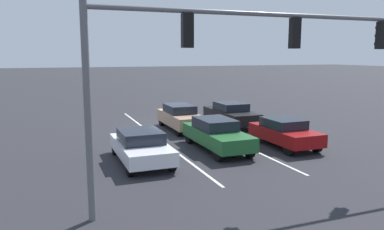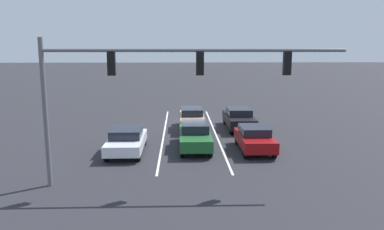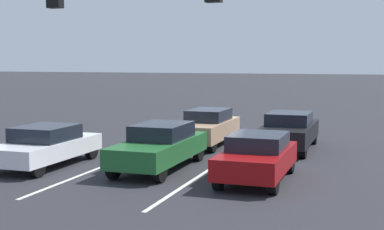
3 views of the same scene
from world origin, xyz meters
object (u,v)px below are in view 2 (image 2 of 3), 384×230
(car_darkgreen_midlane_front, at_px, (195,135))
(traffic_signal_gantry, at_px, (148,76))
(car_black_leftlane_second, at_px, (239,118))
(car_tan_midlane_second, at_px, (192,118))
(car_maroon_leftlane_front, at_px, (255,138))
(car_white_rightlane_front, at_px, (127,140))

(car_darkgreen_midlane_front, distance_m, traffic_signal_gantry, 7.39)
(car_black_leftlane_second, bearing_deg, traffic_signal_gantry, 63.06)
(car_darkgreen_midlane_front, bearing_deg, car_tan_midlane_second, -90.05)
(car_maroon_leftlane_front, bearing_deg, car_darkgreen_midlane_front, -11.00)
(car_darkgreen_midlane_front, xyz_separation_m, car_tan_midlane_second, (-0.00, -5.25, 0.00))
(car_white_rightlane_front, xyz_separation_m, car_black_leftlane_second, (-7.33, -6.03, 0.07))
(car_maroon_leftlane_front, xyz_separation_m, car_black_leftlane_second, (-0.03, -5.90, 0.04))
(car_white_rightlane_front, height_order, car_black_leftlane_second, car_black_leftlane_second)
(traffic_signal_gantry, bearing_deg, car_tan_midlane_second, -101.25)
(car_darkgreen_midlane_front, distance_m, car_tan_midlane_second, 5.25)
(car_darkgreen_midlane_front, relative_size, car_maroon_leftlane_front, 1.18)
(car_tan_midlane_second, relative_size, car_black_leftlane_second, 0.95)
(car_darkgreen_midlane_front, relative_size, traffic_signal_gantry, 0.38)
(car_white_rightlane_front, distance_m, traffic_signal_gantry, 6.67)
(car_white_rightlane_front, relative_size, car_black_leftlane_second, 0.94)
(car_tan_midlane_second, bearing_deg, car_maroon_leftlane_front, 119.92)
(traffic_signal_gantry, bearing_deg, car_white_rightlane_front, -71.64)
(car_white_rightlane_front, xyz_separation_m, car_tan_midlane_second, (-3.90, -6.03, 0.08))
(car_white_rightlane_front, xyz_separation_m, car_maroon_leftlane_front, (-7.30, -0.12, 0.03))
(car_darkgreen_midlane_front, xyz_separation_m, car_white_rightlane_front, (3.89, 0.79, -0.07))
(car_darkgreen_midlane_front, bearing_deg, car_black_leftlane_second, -123.25)
(traffic_signal_gantry, bearing_deg, car_darkgreen_midlane_front, -110.62)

